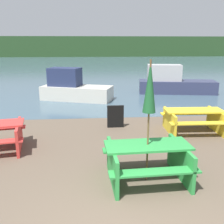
% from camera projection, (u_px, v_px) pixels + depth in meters
% --- Properties ---
extents(water, '(60.00, 50.00, 0.00)m').
position_uv_depth(water, '(93.00, 65.00, 33.98)').
color(water, '#425B6B').
rests_on(water, ground_plane).
extents(far_treeline, '(80.00, 1.60, 4.00)m').
position_uv_depth(far_treeline, '(91.00, 47.00, 52.73)').
color(far_treeline, '#284723').
rests_on(far_treeline, water).
extents(picnic_table_green, '(1.77, 1.45, 0.78)m').
position_uv_depth(picnic_table_green, '(147.00, 158.00, 5.35)').
color(picnic_table_green, green).
rests_on(picnic_table_green, ground_plane).
extents(picnic_table_yellow, '(1.84, 1.43, 0.73)m').
position_uv_depth(picnic_table_yellow, '(193.00, 118.00, 8.27)').
color(picnic_table_yellow, yellow).
rests_on(picnic_table_yellow, ground_plane).
extents(umbrella_darkgreen, '(0.26, 0.26, 2.46)m').
position_uv_depth(umbrella_darkgreen, '(150.00, 88.00, 4.98)').
color(umbrella_darkgreen, brown).
rests_on(umbrella_darkgreen, ground_plane).
extents(boat, '(3.68, 2.37, 1.57)m').
position_uv_depth(boat, '(74.00, 88.00, 13.02)').
color(boat, beige).
rests_on(boat, water).
extents(boat_second, '(4.36, 1.96, 1.58)m').
position_uv_depth(boat_second, '(173.00, 83.00, 14.75)').
color(boat_second, '#333856').
rests_on(boat_second, water).
extents(signboard, '(0.55, 0.08, 0.75)m').
position_uv_depth(signboard, '(115.00, 116.00, 8.75)').
color(signboard, black).
rests_on(signboard, ground_plane).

